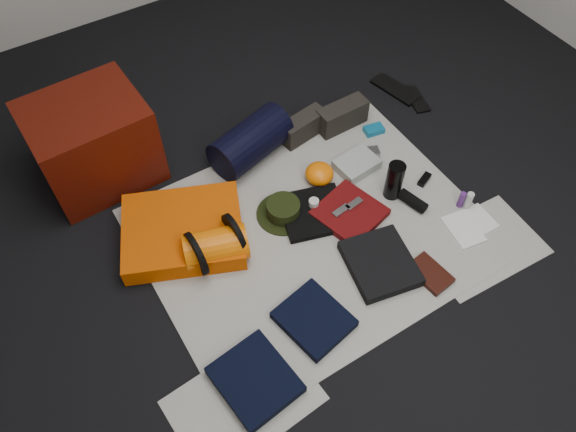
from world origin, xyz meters
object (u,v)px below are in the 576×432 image
sleeping_pad (183,231)px  stuff_sack (216,247)px  compact_camera (369,153)px  water_bottle (394,180)px  red_cabinet (93,143)px  paperback_book (430,274)px  navy_duffel (251,142)px

sleeping_pad → stuff_sack: (0.09, -0.19, 0.03)m
sleeping_pad → compact_camera: size_ratio=5.39×
water_bottle → red_cabinet: bearing=142.5°
water_bottle → sleeping_pad: bearing=162.8°
red_cabinet → paperback_book: (1.07, -1.41, -0.21)m
red_cabinet → navy_duffel: size_ratio=1.27×
sleeping_pad → paperback_book: bearing=-42.1°
navy_duffel → compact_camera: size_ratio=4.14×
navy_duffel → water_bottle: 0.78m
navy_duffel → paperback_book: size_ratio=2.20×
stuff_sack → water_bottle: bearing=-8.1°
sleeping_pad → navy_duffel: 0.62m
stuff_sack → water_bottle: size_ratio=1.34×
red_cabinet → sleeping_pad: 0.66m
stuff_sack → compact_camera: size_ratio=2.78×
water_bottle → compact_camera: 0.30m
water_bottle → compact_camera: size_ratio=2.08×
red_cabinet → stuff_sack: size_ratio=1.90×
paperback_book → compact_camera: bearing=67.4°
water_bottle → compact_camera: water_bottle is taller
red_cabinet → navy_duffel: (0.73, -0.32, -0.11)m
sleeping_pad → water_bottle: bearing=-17.2°
stuff_sack → water_bottle: (0.95, -0.13, 0.02)m
water_bottle → stuff_sack: bearing=171.9°
red_cabinet → navy_duffel: 0.80m
sleeping_pad → compact_camera: (1.10, -0.04, -0.03)m
sleeping_pad → paperback_book: size_ratio=2.86×
stuff_sack → compact_camera: 1.02m
paperback_book → red_cabinet: bearing=120.0°
sleeping_pad → water_bottle: (1.03, -0.32, 0.06)m
navy_duffel → compact_camera: bearing=-47.1°
water_bottle → navy_duffel: bearing=128.3°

